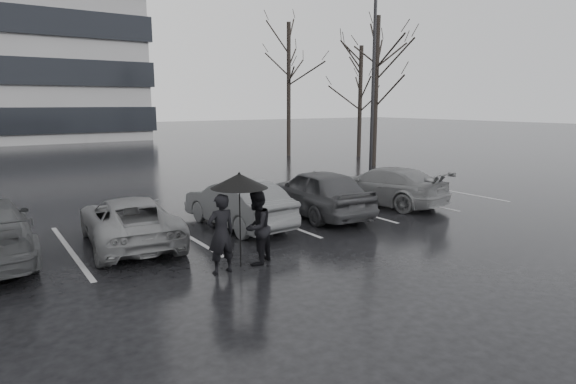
# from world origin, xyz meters

# --- Properties ---
(ground) EXTENTS (160.00, 160.00, 0.00)m
(ground) POSITION_xyz_m (0.00, 0.00, 0.00)
(ground) COLOR black
(ground) RESTS_ON ground
(car_main) EXTENTS (2.13, 4.46, 1.47)m
(car_main) POSITION_xyz_m (2.08, 2.14, 0.74)
(car_main) COLOR black
(car_main) RESTS_ON ground
(car_west_a) EXTENTS (1.64, 4.06, 1.31)m
(car_west_a) POSITION_xyz_m (-0.63, 2.29, 0.66)
(car_west_a) COLOR #303033
(car_west_a) RESTS_ON ground
(car_west_b) EXTENTS (2.38, 4.44, 1.19)m
(car_west_b) POSITION_xyz_m (-3.65, 2.24, 0.59)
(car_west_b) COLOR #4F4F52
(car_west_b) RESTS_ON ground
(car_east) EXTENTS (2.68, 4.73, 1.29)m
(car_east) POSITION_xyz_m (4.97, 2.20, 0.65)
(car_east) COLOR #4F4F52
(car_east) RESTS_ON ground
(pedestrian_left) EXTENTS (0.61, 0.41, 1.65)m
(pedestrian_left) POSITION_xyz_m (-2.68, -0.88, 0.82)
(pedestrian_left) COLOR black
(pedestrian_left) RESTS_ON ground
(pedestrian_right) EXTENTS (0.98, 0.93, 1.60)m
(pedestrian_right) POSITION_xyz_m (-1.79, -0.77, 0.80)
(pedestrian_right) COLOR black
(pedestrian_right) RESTS_ON ground
(umbrella) EXTENTS (1.20, 1.20, 2.03)m
(umbrella) POSITION_xyz_m (-2.18, -0.76, 1.85)
(umbrella) COLOR black
(umbrella) RESTS_ON ground
(lamp_post) EXTENTS (0.45, 0.45, 8.32)m
(lamp_post) POSITION_xyz_m (8.50, 6.57, 3.81)
(lamp_post) COLOR gray
(lamp_post) RESTS_ON ground
(stall_stripes) EXTENTS (19.72, 5.00, 0.00)m
(stall_stripes) POSITION_xyz_m (-0.80, 2.50, 0.00)
(stall_stripes) COLOR #98989A
(stall_stripes) RESTS_ON ground
(tree_east) EXTENTS (0.26, 0.26, 8.00)m
(tree_east) POSITION_xyz_m (12.00, 10.00, 4.00)
(tree_east) COLOR black
(tree_east) RESTS_ON ground
(tree_ne) EXTENTS (0.26, 0.26, 7.00)m
(tree_ne) POSITION_xyz_m (14.50, 14.00, 3.50)
(tree_ne) COLOR black
(tree_ne) RESTS_ON ground
(tree_north) EXTENTS (0.26, 0.26, 8.50)m
(tree_north) POSITION_xyz_m (11.00, 17.00, 4.25)
(tree_north) COLOR black
(tree_north) RESTS_ON ground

